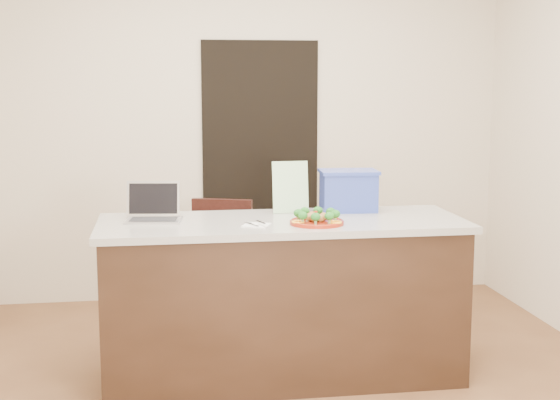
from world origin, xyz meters
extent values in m
plane|color=brown|center=(0.00, 0.00, 0.00)|extent=(4.00, 4.00, 0.00)
plane|color=beige|center=(0.00, 2.00, 1.35)|extent=(4.00, 0.00, 4.00)
plane|color=beige|center=(0.00, -2.00, 1.35)|extent=(4.00, 0.00, 4.00)
cube|color=black|center=(0.10, 1.98, 1.00)|extent=(0.90, 0.02, 2.00)
cube|color=black|center=(0.00, 0.25, 0.44)|extent=(2.00, 0.70, 0.88)
cube|color=beige|center=(0.00, 0.25, 0.90)|extent=(2.06, 0.76, 0.04)
cylinder|color=maroon|center=(0.17, 0.10, 0.93)|extent=(0.30, 0.30, 0.02)
torus|color=maroon|center=(0.17, 0.10, 0.94)|extent=(0.30, 0.30, 0.01)
sphere|color=olive|center=(0.17, 0.10, 0.96)|extent=(0.04, 0.04, 0.04)
sphere|color=olive|center=(0.15, 0.13, 0.96)|extent=(0.04, 0.04, 0.04)
sphere|color=olive|center=(0.13, 0.10, 0.96)|extent=(0.04, 0.04, 0.04)
sphere|color=olive|center=(0.15, 0.06, 0.96)|extent=(0.04, 0.04, 0.04)
sphere|color=olive|center=(0.19, 0.06, 0.96)|extent=(0.04, 0.04, 0.04)
sphere|color=olive|center=(0.21, 0.10, 0.96)|extent=(0.04, 0.04, 0.04)
ellipsoid|color=#154F16|center=(0.26, 0.15, 0.98)|extent=(0.05, 0.05, 0.04)
ellipsoid|color=#154F16|center=(0.19, 0.19, 0.98)|extent=(0.05, 0.05, 0.04)
ellipsoid|color=#154F16|center=(0.12, 0.18, 0.98)|extent=(0.05, 0.05, 0.04)
ellipsoid|color=#154F16|center=(0.07, 0.12, 0.98)|extent=(0.05, 0.05, 0.04)
ellipsoid|color=#154F16|center=(0.08, 0.04, 0.98)|extent=(0.05, 0.05, 0.04)
ellipsoid|color=#154F16|center=(0.14, 0.00, 0.98)|extent=(0.05, 0.05, 0.04)
ellipsoid|color=#154F16|center=(0.22, 0.01, 0.98)|extent=(0.05, 0.05, 0.04)
ellipsoid|color=#154F16|center=(0.27, 0.07, 0.98)|extent=(0.05, 0.05, 0.04)
torus|color=#FFA61A|center=(0.19, 0.21, 0.94)|extent=(0.07, 0.07, 0.01)
torus|color=#FFA61A|center=(0.06, 0.06, 0.94)|extent=(0.07, 0.07, 0.01)
torus|color=#FFA61A|center=(0.25, 0.02, 0.94)|extent=(0.07, 0.07, 0.01)
cube|color=silver|center=(-0.17, 0.10, 0.92)|extent=(0.18, 0.18, 0.01)
cube|color=#ACADB1|center=(-0.19, 0.08, 0.93)|extent=(0.05, 0.10, 0.00)
cube|color=#ACADB1|center=(-0.19, 0.14, 0.93)|extent=(0.04, 0.05, 0.00)
cube|color=silver|center=(-0.14, 0.06, 0.93)|extent=(0.04, 0.09, 0.01)
cube|color=#ACADB1|center=(-0.14, 0.15, 0.93)|extent=(0.05, 0.11, 0.00)
cylinder|color=beige|center=(0.17, 0.16, 0.94)|extent=(0.03, 0.03, 0.04)
cylinder|color=beige|center=(0.17, 0.16, 0.97)|extent=(0.02, 0.02, 0.01)
cylinder|color=red|center=(0.17, 0.16, 0.98)|extent=(0.02, 0.02, 0.01)
cylinder|color=red|center=(0.17, 0.16, 0.94)|extent=(0.03, 0.03, 0.02)
cube|color=#B7B6BC|center=(-0.72, 0.31, 0.93)|extent=(0.33, 0.25, 0.01)
cube|color=#B7B6BC|center=(-0.72, 0.42, 1.03)|extent=(0.31, 0.09, 0.20)
cube|color=black|center=(-0.72, 0.41, 1.03)|extent=(0.28, 0.08, 0.17)
cube|color=#232326|center=(-0.72, 0.30, 0.93)|extent=(0.27, 0.18, 0.00)
cube|color=white|center=(0.09, 0.48, 1.07)|extent=(0.22, 0.06, 0.30)
cube|color=#293C97|center=(0.44, 0.50, 1.03)|extent=(0.34, 0.25, 0.23)
cube|color=#293C97|center=(0.44, 0.50, 1.16)|extent=(0.36, 0.27, 0.02)
cube|color=black|center=(-0.28, 0.88, 0.44)|extent=(0.52, 0.52, 0.04)
cube|color=black|center=(-0.28, 1.07, 0.69)|extent=(0.40, 0.17, 0.47)
cylinder|color=black|center=(-0.45, 0.71, 0.22)|extent=(0.03, 0.03, 0.44)
cylinder|color=black|center=(-0.10, 0.71, 0.22)|extent=(0.03, 0.03, 0.44)
cylinder|color=black|center=(-0.45, 1.06, 0.22)|extent=(0.03, 0.03, 0.44)
cylinder|color=black|center=(-0.10, 1.06, 0.22)|extent=(0.03, 0.03, 0.44)
camera|label=1|loc=(-0.67, -4.02, 1.71)|focal=50.00mm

